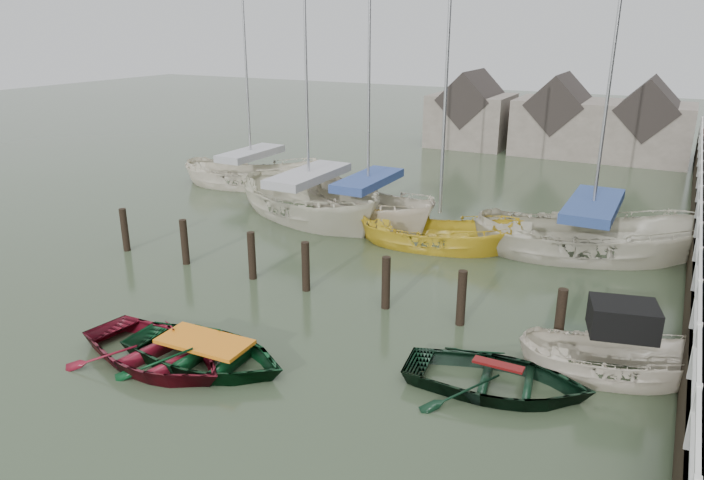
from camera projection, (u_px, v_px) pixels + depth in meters
The scene contains 12 objects.
ground at pixel (281, 347), 14.18m from camera, with size 120.00×120.00×0.00m, color #303C26.
mooring_pilings at pixel (309, 274), 17.01m from camera, with size 13.72×0.22×1.80m.
far_sheds at pixel (555, 120), 34.90m from camera, with size 14.00×4.08×4.39m.
rowboat_red at pixel (157, 363), 13.54m from camera, with size 2.77×3.88×0.80m, color maroon.
rowboat_green at pixel (207, 364), 13.48m from camera, with size 2.75×3.85×0.80m, color black.
rowboat_dkgreen at pixel (496, 390), 12.54m from camera, with size 2.65×3.71×0.77m, color black.
motorboat at pixel (614, 372), 12.97m from camera, with size 4.13×2.35×2.33m.
sailboat_a at pixel (310, 217), 23.54m from camera, with size 7.72×5.10×10.85m.
sailboat_b at pixel (368, 218), 23.39m from camera, with size 6.96×4.77×11.66m.
sailboat_c at pixel (438, 246), 20.60m from camera, with size 5.68×2.82×10.58m.
sailboat_d at pixel (587, 253), 19.80m from camera, with size 7.61×4.65×12.45m.
sailboat_e at pixel (252, 185), 28.23m from camera, with size 6.80×3.87×9.60m.
Camera 1 is at (7.33, -10.38, 6.94)m, focal length 32.00 mm.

